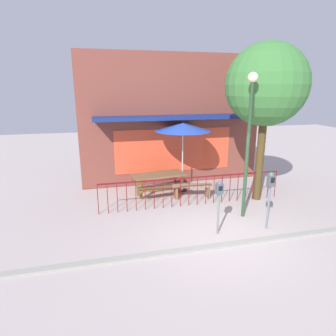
{
  "coord_description": "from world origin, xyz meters",
  "views": [
    {
      "loc": [
        -2.92,
        -6.34,
        3.7
      ],
      "look_at": [
        -0.75,
        2.44,
        1.21
      ],
      "focal_mm": 30.83,
      "sensor_mm": 36.0,
      "label": 1
    }
  ],
  "objects_px": {
    "street_lamp": "(249,127)",
    "street_tree": "(266,86)",
    "patio_bench": "(192,188)",
    "parking_meter_near": "(219,193)",
    "parking_meter_far": "(271,185)",
    "patio_umbrella": "(183,128)",
    "picnic_table_left": "(159,178)"
  },
  "relations": [
    {
      "from": "street_lamp",
      "to": "patio_bench",
      "type": "bearing_deg",
      "value": 119.32
    },
    {
      "from": "patio_bench",
      "to": "street_tree",
      "type": "distance_m",
      "value": 4.12
    },
    {
      "from": "patio_umbrella",
      "to": "parking_meter_near",
      "type": "distance_m",
      "value": 3.64
    },
    {
      "from": "parking_meter_near",
      "to": "street_tree",
      "type": "xyz_separation_m",
      "value": [
        2.33,
        2.0,
        2.66
      ]
    },
    {
      "from": "street_tree",
      "to": "street_lamp",
      "type": "height_order",
      "value": "street_tree"
    },
    {
      "from": "street_lamp",
      "to": "parking_meter_near",
      "type": "bearing_deg",
      "value": -144.92
    },
    {
      "from": "street_lamp",
      "to": "street_tree",
      "type": "bearing_deg",
      "value": 45.41
    },
    {
      "from": "patio_bench",
      "to": "street_tree",
      "type": "xyz_separation_m",
      "value": [
        2.16,
        -0.64,
        3.44
      ]
    },
    {
      "from": "patio_umbrella",
      "to": "parking_meter_far",
      "type": "distance_m",
      "value": 3.9
    },
    {
      "from": "picnic_table_left",
      "to": "street_lamp",
      "type": "height_order",
      "value": "street_lamp"
    },
    {
      "from": "patio_bench",
      "to": "parking_meter_far",
      "type": "height_order",
      "value": "parking_meter_far"
    },
    {
      "from": "picnic_table_left",
      "to": "parking_meter_far",
      "type": "xyz_separation_m",
      "value": [
        2.3,
        -3.27,
        0.63
      ]
    },
    {
      "from": "parking_meter_near",
      "to": "street_lamp",
      "type": "distance_m",
      "value": 2.11
    },
    {
      "from": "patio_umbrella",
      "to": "parking_meter_far",
      "type": "xyz_separation_m",
      "value": [
        1.38,
        -3.47,
        -1.13
      ]
    },
    {
      "from": "parking_meter_near",
      "to": "street_tree",
      "type": "distance_m",
      "value": 4.06
    },
    {
      "from": "parking_meter_near",
      "to": "parking_meter_far",
      "type": "relative_size",
      "value": 0.92
    },
    {
      "from": "patio_bench",
      "to": "parking_meter_near",
      "type": "relative_size",
      "value": 0.97
    },
    {
      "from": "parking_meter_near",
      "to": "parking_meter_far",
      "type": "bearing_deg",
      "value": -1.73
    },
    {
      "from": "patio_umbrella",
      "to": "parking_meter_near",
      "type": "height_order",
      "value": "patio_umbrella"
    },
    {
      "from": "patio_bench",
      "to": "street_lamp",
      "type": "xyz_separation_m",
      "value": [
        1.01,
        -1.8,
        2.33
      ]
    },
    {
      "from": "patio_umbrella",
      "to": "street_tree",
      "type": "height_order",
      "value": "street_tree"
    },
    {
      "from": "street_tree",
      "to": "parking_meter_near",
      "type": "bearing_deg",
      "value": -139.43
    },
    {
      "from": "patio_umbrella",
      "to": "parking_meter_near",
      "type": "xyz_separation_m",
      "value": [
        -0.05,
        -3.43,
        -1.23
      ]
    },
    {
      "from": "picnic_table_left",
      "to": "parking_meter_near",
      "type": "relative_size",
      "value": 1.33
    },
    {
      "from": "patio_bench",
      "to": "street_lamp",
      "type": "bearing_deg",
      "value": -60.68
    },
    {
      "from": "parking_meter_near",
      "to": "parking_meter_far",
      "type": "height_order",
      "value": "parking_meter_far"
    },
    {
      "from": "parking_meter_far",
      "to": "street_lamp",
      "type": "xyz_separation_m",
      "value": [
        -0.25,
        0.87,
        1.44
      ]
    },
    {
      "from": "patio_bench",
      "to": "parking_meter_near",
      "type": "height_order",
      "value": "parking_meter_near"
    },
    {
      "from": "picnic_table_left",
      "to": "patio_bench",
      "type": "xyz_separation_m",
      "value": [
        1.03,
        -0.59,
        -0.26
      ]
    },
    {
      "from": "parking_meter_near",
      "to": "street_lamp",
      "type": "bearing_deg",
      "value": 35.08
    },
    {
      "from": "patio_umbrella",
      "to": "parking_meter_near",
      "type": "relative_size",
      "value": 1.72
    },
    {
      "from": "patio_umbrella",
      "to": "street_tree",
      "type": "relative_size",
      "value": 0.5
    }
  ]
}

